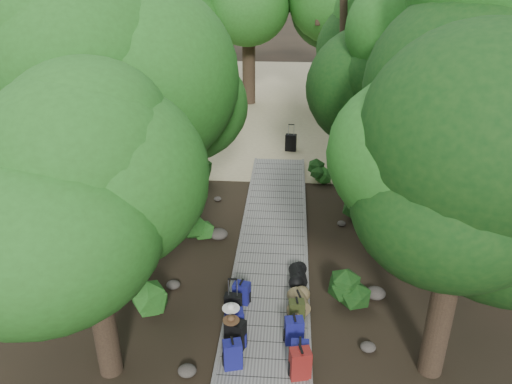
# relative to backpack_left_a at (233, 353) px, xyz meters

# --- Properties ---
(ground) EXTENTS (120.00, 120.00, 0.00)m
(ground) POSITION_rel_backpack_left_a_xyz_m (0.62, 4.25, -0.47)
(ground) COLOR black
(ground) RESTS_ON ground
(sand_beach) EXTENTS (40.00, 22.00, 0.02)m
(sand_beach) POSITION_rel_backpack_left_a_xyz_m (0.62, 20.25, -0.46)
(sand_beach) COLOR tan
(sand_beach) RESTS_ON ground
(boardwalk) EXTENTS (2.00, 12.00, 0.12)m
(boardwalk) POSITION_rel_backpack_left_a_xyz_m (0.62, 5.25, -0.41)
(boardwalk) COLOR gray
(boardwalk) RESTS_ON ground
(backpack_left_a) EXTENTS (0.43, 0.35, 0.70)m
(backpack_left_a) POSITION_rel_backpack_left_a_xyz_m (0.00, 0.00, 0.00)
(backpack_left_a) COLOR navy
(backpack_left_a) RESTS_ON boardwalk
(backpack_left_b) EXTENTS (0.48, 0.40, 0.75)m
(backpack_left_b) POSITION_rel_backpack_left_a_xyz_m (0.00, 0.56, 0.02)
(backpack_left_b) COLOR black
(backpack_left_b) RESTS_ON boardwalk
(backpack_left_c) EXTENTS (0.45, 0.37, 0.74)m
(backpack_left_c) POSITION_rel_backpack_left_a_xyz_m (-0.06, 0.90, 0.02)
(backpack_left_c) COLOR navy
(backpack_left_c) RESTS_ON boardwalk
(backpack_left_d) EXTENTS (0.44, 0.36, 0.59)m
(backpack_left_d) POSITION_rel_backpack_left_a_xyz_m (-0.02, 2.08, -0.05)
(backpack_left_d) COLOR navy
(backpack_left_d) RESTS_ON boardwalk
(backpack_right_a) EXTENTS (0.46, 0.37, 0.73)m
(backpack_right_a) POSITION_rel_backpack_left_a_xyz_m (1.36, -0.16, 0.01)
(backpack_right_a) COLOR maroon
(backpack_right_a) RESTS_ON boardwalk
(backpack_right_b) EXTENTS (0.37, 0.26, 0.66)m
(backpack_right_b) POSITION_rel_backpack_left_a_xyz_m (1.35, 0.13, -0.02)
(backpack_right_b) COLOR navy
(backpack_right_b) RESTS_ON boardwalk
(backpack_right_c) EXTENTS (0.43, 0.34, 0.67)m
(backpack_right_c) POSITION_rel_backpack_left_a_xyz_m (1.24, 0.81, -0.01)
(backpack_right_c) COLOR navy
(backpack_right_c) RESTS_ON boardwalk
(backpack_right_d) EXTENTS (0.38, 0.30, 0.54)m
(backpack_right_d) POSITION_rel_backpack_left_a_xyz_m (1.29, 1.56, -0.08)
(backpack_right_d) COLOR #2F3714
(backpack_right_d) RESTS_ON boardwalk
(duffel_right_khaki) EXTENTS (0.57, 0.71, 0.42)m
(duffel_right_khaki) POSITION_rel_backpack_left_a_xyz_m (1.34, 1.91, -0.14)
(duffel_right_khaki) COLOR brown
(duffel_right_khaki) RESTS_ON boardwalk
(duffel_right_black) EXTENTS (0.48, 0.68, 0.39)m
(duffel_right_black) POSITION_rel_backpack_left_a_xyz_m (1.33, 2.98, -0.15)
(duffel_right_black) COLOR black
(duffel_right_black) RESTS_ON boardwalk
(suitcase_on_boardwalk) EXTENTS (0.41, 0.25, 0.60)m
(suitcase_on_boardwalk) POSITION_rel_backpack_left_a_xyz_m (-0.16, 1.55, -0.05)
(suitcase_on_boardwalk) COLOR black
(suitcase_on_boardwalk) RESTS_ON boardwalk
(lone_suitcase_on_sand) EXTENTS (0.49, 0.32, 0.72)m
(lone_suitcase_on_sand) POSITION_rel_backpack_left_a_xyz_m (1.07, 12.52, -0.09)
(lone_suitcase_on_sand) COLOR black
(lone_suitcase_on_sand) RESTS_ON sand_beach
(hat_brown) EXTENTS (0.35, 0.35, 0.11)m
(hat_brown) POSITION_rel_backpack_left_a_xyz_m (-0.08, 0.51, 0.45)
(hat_brown) COLOR #51351E
(hat_brown) RESTS_ON backpack_left_b
(hat_white) EXTENTS (0.38, 0.38, 0.13)m
(hat_white) POSITION_rel_backpack_left_a_xyz_m (-0.13, 0.91, 0.46)
(hat_white) COLOR silver
(hat_white) RESTS_ON backpack_left_c
(kayak) EXTENTS (1.86, 3.05, 0.30)m
(kayak) POSITION_rel_backpack_left_a_xyz_m (-2.22, 15.09, -0.30)
(kayak) COLOR #AC0E17
(kayak) RESTS_ON sand_beach
(sun_lounger) EXTENTS (1.01, 2.12, 0.66)m
(sun_lounger) POSITION_rel_backpack_left_a_xyz_m (3.84, 13.80, -0.12)
(sun_lounger) COLOR silver
(sun_lounger) RESTS_ON sand_beach
(tree_right_a) EXTENTS (4.19, 4.19, 6.98)m
(tree_right_a) POSITION_rel_backpack_left_a_xyz_m (4.03, 0.31, 3.02)
(tree_right_a) COLOR black
(tree_right_a) RESTS_ON ground
(tree_right_b) EXTENTS (5.57, 5.57, 9.94)m
(tree_right_b) POSITION_rel_backpack_left_a_xyz_m (5.33, 3.50, 4.50)
(tree_right_b) COLOR black
(tree_right_b) RESTS_ON ground
(tree_right_c) EXTENTS (4.62, 4.62, 8.00)m
(tree_right_c) POSITION_rel_backpack_left_a_xyz_m (4.26, 6.47, 3.53)
(tree_right_c) COLOR black
(tree_right_c) RESTS_ON ground
(tree_right_d) EXTENTS (6.29, 6.29, 11.53)m
(tree_right_d) POSITION_rel_backpack_left_a_xyz_m (5.72, 7.97, 5.29)
(tree_right_d) COLOR black
(tree_right_d) RESTS_ON ground
(tree_right_e) EXTENTS (4.83, 4.83, 8.69)m
(tree_right_e) POSITION_rel_backpack_left_a_xyz_m (4.63, 10.88, 3.87)
(tree_right_e) COLOR black
(tree_right_e) RESTS_ON ground
(tree_right_f) EXTENTS (6.02, 6.02, 10.75)m
(tree_right_f) POSITION_rel_backpack_left_a_xyz_m (7.17, 13.67, 4.90)
(tree_right_f) COLOR black
(tree_right_f) RESTS_ON ground
(tree_left_a) EXTENTS (4.03, 4.03, 6.71)m
(tree_left_a) POSITION_rel_backpack_left_a_xyz_m (-2.49, -0.16, 2.88)
(tree_left_a) COLOR black
(tree_left_a) RESTS_ON ground
(tree_left_b) EXTENTS (5.35, 5.35, 9.63)m
(tree_left_b) POSITION_rel_backpack_left_a_xyz_m (-3.86, 4.36, 4.35)
(tree_left_b) COLOR black
(tree_left_b) RESTS_ON ground
(tree_left_c) EXTENTS (4.08, 4.08, 7.10)m
(tree_left_c) POSITION_rel_backpack_left_a_xyz_m (-2.81, 6.98, 3.08)
(tree_left_c) COLOR black
(tree_left_c) RESTS_ON ground
(tree_back_a) EXTENTS (5.82, 5.82, 10.07)m
(tree_back_a) POSITION_rel_backpack_left_a_xyz_m (-1.34, 19.78, 4.56)
(tree_back_a) COLOR black
(tree_back_a) RESTS_ON ground
(tree_back_b) EXTENTS (5.34, 5.34, 9.53)m
(tree_back_b) POSITION_rel_backpack_left_a_xyz_m (2.74, 19.63, 4.30)
(tree_back_b) COLOR black
(tree_back_b) RESTS_ON ground
(tree_back_c) EXTENTS (4.96, 4.96, 8.93)m
(tree_back_c) POSITION_rel_backpack_left_a_xyz_m (6.10, 19.58, 4.00)
(tree_back_c) COLOR black
(tree_back_c) RESTS_ON ground
(tree_back_d) EXTENTS (4.60, 4.60, 7.67)m
(tree_back_d) POSITION_rel_backpack_left_a_xyz_m (-4.96, 18.16, 3.36)
(tree_back_d) COLOR black
(tree_back_d) RESTS_ON ground
(palm_right_a) EXTENTS (4.66, 4.66, 7.95)m
(palm_right_a) POSITION_rel_backpack_left_a_xyz_m (3.25, 10.13, 3.50)
(palm_right_a) COLOR #134012
(palm_right_a) RESTS_ON ground
(palm_right_b) EXTENTS (4.65, 4.65, 8.99)m
(palm_right_b) POSITION_rel_backpack_left_a_xyz_m (5.94, 14.57, 4.03)
(palm_right_b) COLOR #134012
(palm_right_b) RESTS_ON ground
(palm_right_c) EXTENTS (4.31, 4.31, 6.86)m
(palm_right_c) POSITION_rel_backpack_left_a_xyz_m (2.85, 17.10, 2.96)
(palm_right_c) COLOR #134012
(palm_right_c) RESTS_ON ground
(palm_left_a) EXTENTS (3.92, 3.92, 6.23)m
(palm_left_a) POSITION_rel_backpack_left_a_xyz_m (-3.60, 10.31, 2.65)
(palm_left_a) COLOR #134012
(palm_left_a) RESTS_ON ground
(rock_left_a) EXTENTS (0.39, 0.35, 0.21)m
(rock_left_a) POSITION_rel_backpack_left_a_xyz_m (-0.91, -0.17, -0.36)
(rock_left_a) COLOR #4C473F
(rock_left_a) RESTS_ON ground
(rock_left_b) EXTENTS (0.36, 0.32, 0.20)m
(rock_left_b) POSITION_rel_backpack_left_a_xyz_m (-1.83, 2.66, -0.37)
(rock_left_b) COLOR #4C473F
(rock_left_b) RESTS_ON ground
(rock_left_c) EXTENTS (0.55, 0.50, 0.30)m
(rock_left_c) POSITION_rel_backpack_left_a_xyz_m (-1.02, 5.15, -0.32)
(rock_left_c) COLOR #4C473F
(rock_left_c) RESTS_ON ground
(rock_left_d) EXTENTS (0.26, 0.23, 0.14)m
(rock_left_d) POSITION_rel_backpack_left_a_xyz_m (-1.40, 7.63, -0.40)
(rock_left_d) COLOR #4C473F
(rock_left_d) RESTS_ON ground
(rock_right_a) EXTENTS (0.34, 0.31, 0.19)m
(rock_right_a) POSITION_rel_backpack_left_a_xyz_m (2.84, 0.78, -0.38)
(rock_right_a) COLOR #4C473F
(rock_right_a) RESTS_ON ground
(rock_right_b) EXTENTS (0.51, 0.45, 0.28)m
(rock_right_b) POSITION_rel_backpack_left_a_xyz_m (3.25, 2.63, -0.33)
(rock_right_b) COLOR #4C473F
(rock_right_b) RESTS_ON ground
(rock_right_c) EXTENTS (0.27, 0.25, 0.15)m
(rock_right_c) POSITION_rel_backpack_left_a_xyz_m (2.71, 6.20, -0.39)
(rock_right_c) COLOR #4C473F
(rock_right_c) RESTS_ON ground
(rock_right_d) EXTENTS (0.57, 0.51, 0.31)m
(rock_right_d) POSITION_rel_backpack_left_a_xyz_m (3.45, 7.83, -0.31)
(rock_right_d) COLOR #4C473F
(rock_right_d) RESTS_ON ground
(shrub_left_a) EXTENTS (1.02, 1.02, 0.92)m
(shrub_left_a) POSITION_rel_backpack_left_a_xyz_m (-1.98, 1.65, -0.01)
(shrub_left_a) COLOR #225519
(shrub_left_a) RESTS_ON ground
(shrub_left_b) EXTENTS (0.81, 0.81, 0.73)m
(shrub_left_b) POSITION_rel_backpack_left_a_xyz_m (-1.60, 5.08, -0.10)
(shrub_left_b) COLOR #225519
(shrub_left_b) RESTS_ON ground
(shrub_left_c) EXTENTS (1.14, 1.14, 1.02)m
(shrub_left_c) POSITION_rel_backpack_left_a_xyz_m (-2.38, 9.00, 0.04)
(shrub_left_c) COLOR #225519
(shrub_left_c) RESTS_ON ground
(shrub_right_a) EXTENTS (0.96, 0.96, 0.86)m
(shrub_right_a) POSITION_rel_backpack_left_a_xyz_m (2.48, 2.25, -0.04)
(shrub_right_a) COLOR #225519
(shrub_right_a) RESTS_ON ground
(shrub_right_b) EXTENTS (1.15, 1.15, 1.04)m
(shrub_right_b) POSITION_rel_backpack_left_a_xyz_m (3.25, 6.59, 0.05)
(shrub_right_b) COLOR #225519
(shrub_right_b) RESTS_ON ground
(shrub_right_c) EXTENTS (0.84, 0.84, 0.76)m
(shrub_right_c) POSITION_rel_backpack_left_a_xyz_m (2.22, 9.46, -0.09)
(shrub_right_c) COLOR #225519
(shrub_right_c) RESTS_ON ground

